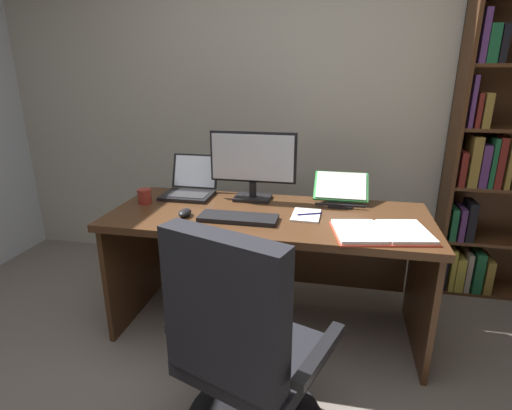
{
  "coord_description": "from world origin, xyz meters",
  "views": [
    {
      "loc": [
        0.34,
        -1.04,
        1.49
      ],
      "look_at": [
        -0.08,
        0.99,
        0.79
      ],
      "focal_mm": 28.21,
      "sensor_mm": 36.0,
      "label": 1
    }
  ],
  "objects": [
    {
      "name": "bookshelf",
      "position": [
        1.4,
        1.79,
        1.07
      ],
      "size": [
        0.85,
        0.28,
        2.28
      ],
      "color": "#4C2D19",
      "rests_on": "ground"
    },
    {
      "name": "keyboard",
      "position": [
        -0.16,
        0.91,
        0.74
      ],
      "size": [
        0.42,
        0.15,
        0.02
      ],
      "primitive_type": "cube",
      "color": "black",
      "rests_on": "desk"
    },
    {
      "name": "notepad",
      "position": [
        0.19,
        1.04,
        0.74
      ],
      "size": [
        0.16,
        0.21,
        0.01
      ],
      "primitive_type": "cube",
      "rotation": [
        0.0,
        0.0,
        -0.03
      ],
      "color": "white",
      "rests_on": "desk"
    },
    {
      "name": "office_chair",
      "position": [
        0.03,
        0.22,
        0.42
      ],
      "size": [
        0.7,
        0.63,
        0.99
      ],
      "rotation": [
        0.0,
        0.0,
        -0.35
      ],
      "color": "black",
      "rests_on": "ground"
    },
    {
      "name": "reading_stand_with_book",
      "position": [
        0.37,
        1.34,
        0.81
      ],
      "size": [
        0.32,
        0.25,
        0.16
      ],
      "color": "black",
      "rests_on": "desk"
    },
    {
      "name": "coffee_mug",
      "position": [
        -0.77,
        1.07,
        0.78
      ],
      "size": [
        0.08,
        0.08,
        0.09
      ],
      "primitive_type": "cylinder",
      "color": "maroon",
      "rests_on": "desk"
    },
    {
      "name": "laptop",
      "position": [
        -0.57,
        1.29,
        0.78
      ],
      "size": [
        0.31,
        0.32,
        0.24
      ],
      "color": "black",
      "rests_on": "desk"
    },
    {
      "name": "monitor",
      "position": [
        -0.16,
        1.29,
        0.95
      ],
      "size": [
        0.53,
        0.16,
        0.42
      ],
      "color": "black",
      "rests_on": "desk"
    },
    {
      "name": "wall_back",
      "position": [
        0.0,
        2.0,
        1.44
      ],
      "size": [
        5.14,
        0.12,
        2.88
      ],
      "primitive_type": "cube",
      "color": "beige",
      "rests_on": "ground"
    },
    {
      "name": "open_binder",
      "position": [
        0.58,
        0.86,
        0.74
      ],
      "size": [
        0.51,
        0.39,
        0.02
      ],
      "rotation": [
        0.0,
        0.0,
        0.19
      ],
      "color": "#DB422D",
      "rests_on": "desk"
    },
    {
      "name": "desk",
      "position": [
        -0.02,
        1.12,
        0.54
      ],
      "size": [
        1.77,
        0.73,
        0.73
      ],
      "color": "#4C2D19",
      "rests_on": "ground"
    },
    {
      "name": "pen",
      "position": [
        0.21,
        1.04,
        0.75
      ],
      "size": [
        0.13,
        0.06,
        0.01
      ],
      "primitive_type": "cylinder",
      "rotation": [
        0.0,
        1.57,
        0.4
      ],
      "color": "navy",
      "rests_on": "notepad"
    },
    {
      "name": "computer_mouse",
      "position": [
        -0.46,
        0.91,
        0.75
      ],
      "size": [
        0.06,
        0.1,
        0.04
      ],
      "primitive_type": "ellipsoid",
      "color": "black",
      "rests_on": "desk"
    }
  ]
}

